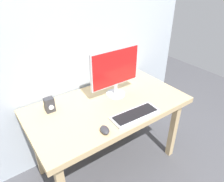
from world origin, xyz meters
The scene contains 7 objects.
ground_plane centered at (0.00, 0.00, 0.00)m, with size 6.00×6.00×0.00m, color #4C4C51.
wall_back centered at (0.00, 0.43, 1.50)m, with size 2.52×0.04×3.00m, color #B2BCC6.
desk centered at (0.00, 0.00, 0.69)m, with size 1.45×0.78×0.77m.
monitor centered at (0.15, 0.10, 1.03)m, with size 0.52×0.19×0.46m.
keyboard_primary centered at (0.08, -0.28, 0.79)m, with size 0.43×0.17×0.03m.
mouse centered at (-0.23, -0.30, 0.79)m, with size 0.07×0.10×0.04m, color #333338.
audio_controller centered at (-0.47, 0.20, 0.84)m, with size 0.08×0.07×0.13m.
Camera 1 is at (-0.89, -1.30, 1.85)m, focal length 33.43 mm.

